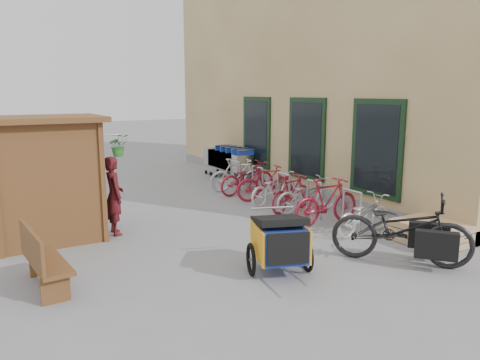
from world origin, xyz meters
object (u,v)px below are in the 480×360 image
shopping_carts (227,159)px  bike_0 (364,215)px  kiosk (41,162)px  pallet_stack (430,233)px  bike_7 (238,175)px  bike_1 (327,201)px  bike_2 (307,195)px  bike_5 (266,183)px  bike_4 (274,188)px  bike_6 (247,178)px  person_kiosk (114,196)px  child_trailer (280,239)px  bike_3 (292,193)px  bench (42,258)px  cargo_bike (402,229)px

shopping_carts → bike_0: (-0.65, -6.88, -0.24)m
kiosk → shopping_carts: bearing=33.1°
pallet_stack → bike_7: size_ratio=0.74×
bike_1 → pallet_stack: bearing=-156.6°
bike_2 → bike_5: bike_5 is taller
pallet_stack → shopping_carts: (-0.00, 7.97, 0.43)m
kiosk → shopping_carts: kiosk is taller
bike_5 → bike_7: (-0.05, 1.38, -0.00)m
kiosk → bike_1: size_ratio=1.45×
bike_4 → bike_6: bike_6 is taller
pallet_stack → person_kiosk: person_kiosk is taller
child_trailer → bike_5: (2.61, 4.31, -0.06)m
person_kiosk → bike_3: (4.18, -0.36, -0.34)m
bike_7 → bike_6: bearing=-156.9°
kiosk → bike_7: kiosk is taller
bike_2 → bike_3: (-0.26, 0.25, 0.03)m
person_kiosk → bike_1: (4.14, -1.66, -0.28)m
bench → child_trailer: size_ratio=0.87×
bike_0 → cargo_bike: bearing=150.8°
pallet_stack → child_trailer: child_trailer is taller
bench → bike_1: 5.84m
pallet_stack → bike_1: bearing=113.1°
bike_2 → bike_7: bike_7 is taller
pallet_stack → bike_3: size_ratio=0.80×
shopping_carts → bike_2: size_ratio=1.50×
pallet_stack → kiosk: bearing=148.3°
bike_3 → kiosk: bearing=67.5°
bike_2 → bike_7: size_ratio=1.01×
bike_1 → bike_2: (0.30, 1.06, -0.09)m
shopping_carts → bike_5: 3.46m
kiosk → cargo_bike: size_ratio=1.10×
kiosk → pallet_stack: (6.28, -3.87, -1.34)m
bike_0 → bike_4: size_ratio=0.95×
bench → bike_2: size_ratio=0.91×
person_kiosk → bike_6: size_ratio=0.91×
bike_1 → bike_2: size_ratio=1.06×
bench → bike_3: bearing=12.9°
bike_1 → bike_2: bike_1 is taller
pallet_stack → bike_6: size_ratio=0.68×
pallet_stack → bike_6: bearing=97.4°
cargo_bike → bike_0: 1.66m
person_kiosk → bike_4: 4.27m
shopping_carts → bike_6: bearing=-106.2°
pallet_stack → bike_2: 3.11m
person_kiosk → bike_0: (4.34, -2.58, -0.39)m
cargo_bike → bike_4: (0.55, 4.55, -0.17)m
bike_4 → bike_7: bearing=-12.1°
kiosk → child_trailer: bearing=-50.7°
bench → shopping_carts: size_ratio=0.60×
shopping_carts → bike_7: (-0.76, -2.01, -0.16)m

